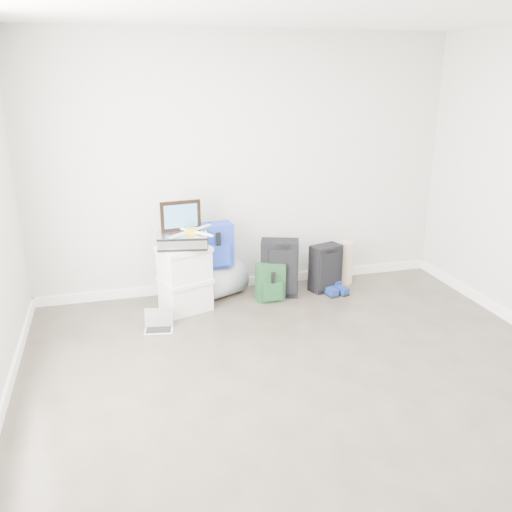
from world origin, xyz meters
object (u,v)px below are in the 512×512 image
object	(u,v)px
duffel_bag	(217,281)
briefcase	(183,240)
boxes_stack	(185,278)
large_suitcase	(280,268)
carry_on	(326,268)
laptop	(159,325)

from	to	relation	value
duffel_bag	briefcase	bearing A→B (deg)	-173.05
boxes_stack	large_suitcase	bearing A→B (deg)	-13.09
briefcase	duffel_bag	distance (m)	0.70
boxes_stack	carry_on	world-z (taller)	boxes_stack
briefcase	laptop	xyz separation A→B (m)	(-0.31, -0.40, -0.69)
large_suitcase	laptop	xyz separation A→B (m)	(-1.34, -0.50, -0.26)
laptop	boxes_stack	bearing A→B (deg)	61.20
carry_on	duffel_bag	bearing A→B (deg)	156.43
boxes_stack	carry_on	size ratio (longest dim) A/B	1.30
briefcase	laptop	world-z (taller)	briefcase
large_suitcase	laptop	size ratio (longest dim) A/B	2.10
briefcase	laptop	distance (m)	0.86
boxes_stack	carry_on	distance (m)	1.56
duffel_bag	carry_on	xyz separation A→B (m)	(1.19, -0.13, 0.08)
duffel_bag	laptop	size ratio (longest dim) A/B	2.01
duffel_bag	large_suitcase	xyz separation A→B (m)	(0.66, -0.12, 0.13)
large_suitcase	laptop	distance (m)	1.46
carry_on	laptop	distance (m)	1.94
boxes_stack	large_suitcase	world-z (taller)	boxes_stack
briefcase	large_suitcase	world-z (taller)	briefcase
boxes_stack	laptop	world-z (taller)	boxes_stack
carry_on	laptop	world-z (taller)	carry_on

